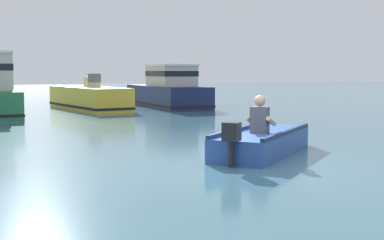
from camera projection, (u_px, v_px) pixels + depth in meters
ground_plane at (235, 164)px, 9.75m from camera, size 120.00×120.00×0.00m
rowboat_with_person at (263, 141)px, 10.99m from camera, size 3.28×2.80×1.19m
moored_boat_yellow at (89, 99)px, 23.76m from camera, size 2.22×5.85×1.55m
moored_boat_navy at (168, 91)px, 25.34m from camera, size 2.44×6.40×1.96m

